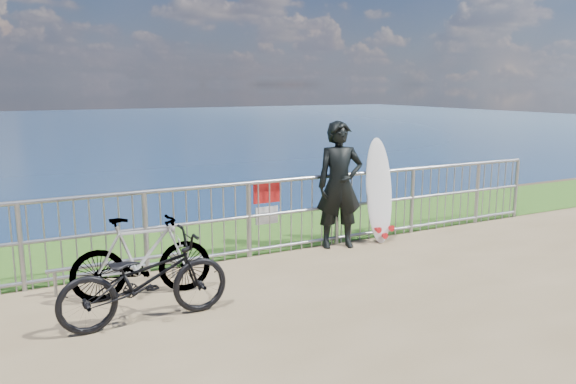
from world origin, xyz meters
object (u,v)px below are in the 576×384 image
surfboard (379,194)px  bicycle_near (145,279)px  surfer (340,185)px  bicycle_far (142,257)px

surfboard → bicycle_near: (-4.08, -1.43, -0.29)m
surfer → bicycle_near: (-3.33, -1.44, -0.50)m
surfer → bicycle_near: surfer is taller
bicycle_near → surfer: bearing=-68.5°
surfer → bicycle_near: size_ratio=1.08×
bicycle_near → bicycle_far: bicycle_far is taller
surfer → bicycle_far: 3.30m
surfer → bicycle_near: 3.67m
surfboard → surfer: bearing=179.0°
surfer → bicycle_far: (-3.19, -0.70, -0.48)m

